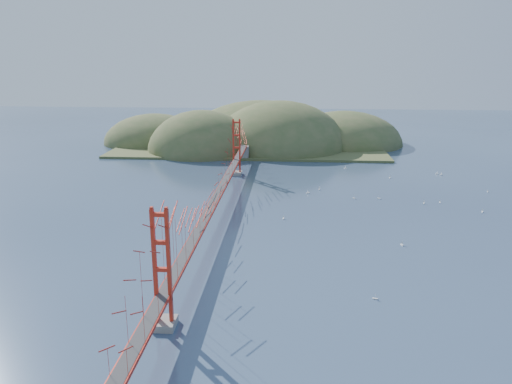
# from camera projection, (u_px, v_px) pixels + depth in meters

# --- Properties ---
(ground) EXTENTS (320.00, 320.00, 0.00)m
(ground) POSITION_uv_depth(u_px,v_px,m) (215.00, 222.00, 75.24)
(ground) COLOR navy
(ground) RESTS_ON ground
(bridge) EXTENTS (2.20, 94.40, 12.00)m
(bridge) POSITION_uv_depth(u_px,v_px,m) (214.00, 176.00, 73.53)
(bridge) COLOR gray
(bridge) RESTS_ON ground
(far_headlands) EXTENTS (84.00, 58.00, 25.00)m
(far_headlands) POSITION_uv_depth(u_px,v_px,m) (260.00, 143.00, 140.88)
(far_headlands) COLOR brown
(far_headlands) RESTS_ON ground
(sailboat_17) EXTENTS (0.59, 0.51, 0.68)m
(sailboat_17) POSITION_uv_depth(u_px,v_px,m) (437.00, 173.00, 104.76)
(sailboat_17) COLOR white
(sailboat_17) RESTS_ON ground
(sailboat_14) EXTENTS (0.64, 0.65, 0.73)m
(sailboat_14) POSITION_uv_depth(u_px,v_px,m) (424.00, 203.00, 84.21)
(sailboat_14) COLOR white
(sailboat_14) RESTS_ON ground
(sailboat_3) EXTENTS (0.64, 0.62, 0.72)m
(sailboat_3) POSITION_uv_depth(u_px,v_px,m) (308.00, 193.00, 90.33)
(sailboat_3) COLOR white
(sailboat_3) RESTS_ON ground
(sailboat_2) EXTENTS (0.55, 0.49, 0.63)m
(sailboat_2) POSITION_uv_depth(u_px,v_px,m) (375.00, 298.00, 51.59)
(sailboat_2) COLOR white
(sailboat_2) RESTS_ON ground
(sailboat_9) EXTENTS (0.42, 0.49, 0.56)m
(sailboat_9) POSITION_uv_depth(u_px,v_px,m) (488.00, 191.00, 91.30)
(sailboat_9) COLOR white
(sailboat_9) RESTS_ON ground
(sailboat_4) EXTENTS (0.52, 0.59, 0.66)m
(sailboat_4) POSITION_uv_depth(u_px,v_px,m) (440.00, 202.00, 84.82)
(sailboat_4) COLOR white
(sailboat_4) RESTS_ON ground
(sailboat_7) EXTENTS (0.60, 0.60, 0.65)m
(sailboat_7) POSITION_uv_depth(u_px,v_px,m) (379.00, 198.00, 87.12)
(sailboat_7) COLOR white
(sailboat_7) RESTS_ON ground
(sailboat_15) EXTENTS (0.49, 0.59, 0.68)m
(sailboat_15) POSITION_uv_depth(u_px,v_px,m) (390.00, 177.00, 101.52)
(sailboat_15) COLOR white
(sailboat_15) RESTS_ON ground
(sailboat_5) EXTENTS (0.62, 0.65, 0.73)m
(sailboat_5) POSITION_uv_depth(u_px,v_px,m) (482.00, 211.00, 79.66)
(sailboat_5) COLOR white
(sailboat_5) RESTS_ON ground
(sailboat_16) EXTENTS (0.62, 0.62, 0.65)m
(sailboat_16) POSITION_uv_depth(u_px,v_px,m) (354.00, 198.00, 87.24)
(sailboat_16) COLOR white
(sailboat_16) RESTS_ON ground
(sailboat_12) EXTENTS (0.63, 0.56, 0.72)m
(sailboat_12) POSITION_uv_depth(u_px,v_px,m) (345.00, 168.00, 109.71)
(sailboat_12) COLOR white
(sailboat_12) RESTS_ON ground
(sailboat_0) EXTENTS (0.51, 0.60, 0.70)m
(sailboat_0) POSITION_uv_depth(u_px,v_px,m) (283.00, 218.00, 76.51)
(sailboat_0) COLOR white
(sailboat_0) RESTS_ON ground
(sailboat_8) EXTENTS (0.63, 0.61, 0.71)m
(sailboat_8) POSITION_uv_depth(u_px,v_px,m) (441.00, 174.00, 103.88)
(sailboat_8) COLOR white
(sailboat_8) RESTS_ON ground
(sailboat_1) EXTENTS (0.62, 0.63, 0.71)m
(sailboat_1) POSITION_uv_depth(u_px,v_px,m) (402.00, 244.00, 66.02)
(sailboat_1) COLOR white
(sailboat_1) RESTS_ON ground
(sailboat_extra_0) EXTENTS (0.57, 0.62, 0.70)m
(sailboat_extra_0) POSITION_uv_depth(u_px,v_px,m) (319.00, 189.00, 92.77)
(sailboat_extra_0) COLOR white
(sailboat_extra_0) RESTS_ON ground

